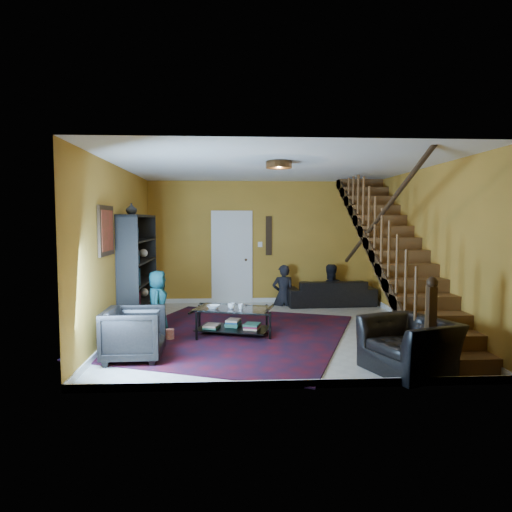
# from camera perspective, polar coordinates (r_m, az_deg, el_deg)

# --- Properties ---
(floor) EXTENTS (5.50, 5.50, 0.00)m
(floor) POSITION_cam_1_polar(r_m,az_deg,el_deg) (8.00, 2.18, -9.28)
(floor) COLOR beige
(floor) RESTS_ON ground
(room) EXTENTS (5.50, 5.50, 5.50)m
(room) POSITION_cam_1_polar(r_m,az_deg,el_deg) (9.28, -6.89, -7.08)
(room) COLOR #C1892B
(room) RESTS_ON ground
(staircase) EXTENTS (0.95, 5.02, 3.18)m
(staircase) POSITION_cam_1_polar(r_m,az_deg,el_deg) (8.27, 17.02, 0.79)
(staircase) COLOR brown
(staircase) RESTS_ON floor
(bookshelf) EXTENTS (0.35, 1.80, 2.00)m
(bookshelf) POSITION_cam_1_polar(r_m,az_deg,el_deg) (8.56, -14.46, -1.96)
(bookshelf) COLOR black
(bookshelf) RESTS_ON floor
(door) EXTENTS (0.82, 0.05, 2.05)m
(door) POSITION_cam_1_polar(r_m,az_deg,el_deg) (10.50, -3.02, -0.33)
(door) COLOR silver
(door) RESTS_ON floor
(framed_picture) EXTENTS (0.04, 0.74, 0.74)m
(framed_picture) POSITION_cam_1_polar(r_m,az_deg,el_deg) (7.08, -18.25, 3.02)
(framed_picture) COLOR maroon
(framed_picture) RESTS_ON room
(wall_hanging) EXTENTS (0.14, 0.03, 0.90)m
(wall_hanging) POSITION_cam_1_polar(r_m,az_deg,el_deg) (10.51, 1.61, 2.55)
(wall_hanging) COLOR black
(wall_hanging) RESTS_ON room
(ceiling_fixture) EXTENTS (0.40, 0.40, 0.10)m
(ceiling_fixture) POSITION_cam_1_polar(r_m,az_deg,el_deg) (7.03, 2.88, 11.32)
(ceiling_fixture) COLOR #3F2814
(ceiling_fixture) RESTS_ON room
(rug) EXTENTS (4.72, 5.02, 0.02)m
(rug) POSITION_cam_1_polar(r_m,az_deg,el_deg) (7.69, -3.10, -9.77)
(rug) COLOR #3F0B15
(rug) RESTS_ON floor
(sofa) EXTENTS (2.00, 0.87, 0.57)m
(sofa) POSITION_cam_1_polar(r_m,az_deg,el_deg) (10.41, 9.24, -4.52)
(sofa) COLOR black
(sofa) RESTS_ON floor
(armchair_left) EXTENTS (0.80, 0.78, 0.72)m
(armchair_left) POSITION_cam_1_polar(r_m,az_deg,el_deg) (6.50, -14.98, -9.40)
(armchair_left) COLOR black
(armchair_left) RESTS_ON floor
(armchair_right) EXTENTS (1.21, 1.29, 0.67)m
(armchair_right) POSITION_cam_1_polar(r_m,az_deg,el_deg) (6.13, 18.63, -10.56)
(armchair_right) COLOR black
(armchair_right) RESTS_ON floor
(person_adult_a) EXTENTS (0.50, 0.34, 1.37)m
(person_adult_a) POSITION_cam_1_polar(r_m,az_deg,el_deg) (10.30, 3.43, -4.87)
(person_adult_a) COLOR black
(person_adult_a) RESTS_ON sofa
(person_adult_b) EXTENTS (0.69, 0.55, 1.37)m
(person_adult_b) POSITION_cam_1_polar(r_m,az_deg,el_deg) (10.47, 9.18, -4.76)
(person_adult_b) COLOR black
(person_adult_b) RESTS_ON sofa
(person_child) EXTENTS (0.36, 0.54, 1.07)m
(person_child) POSITION_cam_1_polar(r_m,az_deg,el_deg) (7.79, -12.19, -5.72)
(person_child) COLOR #165555
(person_child) RESTS_ON armchair_left
(coffee_table) EXTENTS (1.38, 1.04, 0.47)m
(coffee_table) POSITION_cam_1_polar(r_m,az_deg,el_deg) (7.60, -2.86, -7.94)
(coffee_table) COLOR black
(coffee_table) RESTS_ON floor
(cup_a) EXTENTS (0.16, 0.16, 0.09)m
(cup_a) POSITION_cam_1_polar(r_m,az_deg,el_deg) (7.48, -3.08, -6.24)
(cup_a) COLOR #999999
(cup_a) RESTS_ON coffee_table
(cup_b) EXTENTS (0.09, 0.09, 0.08)m
(cup_b) POSITION_cam_1_polar(r_m,az_deg,el_deg) (7.44, -1.91, -6.33)
(cup_b) COLOR #999999
(cup_b) RESTS_ON coffee_table
(bowl) EXTENTS (0.25, 0.25, 0.05)m
(bowl) POSITION_cam_1_polar(r_m,az_deg,el_deg) (7.54, -5.34, -6.33)
(bowl) COLOR #999999
(bowl) RESTS_ON coffee_table
(vase) EXTENTS (0.18, 0.18, 0.19)m
(vase) POSITION_cam_1_polar(r_m,az_deg,el_deg) (8.02, -15.31, 5.70)
(vase) COLOR #999999
(vase) RESTS_ON bookshelf
(popcorn_bucket) EXTENTS (0.18, 0.18, 0.16)m
(popcorn_bucket) POSITION_cam_1_polar(r_m,az_deg,el_deg) (7.48, -10.71, -9.57)
(popcorn_bucket) COLOR red
(popcorn_bucket) RESTS_ON rug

